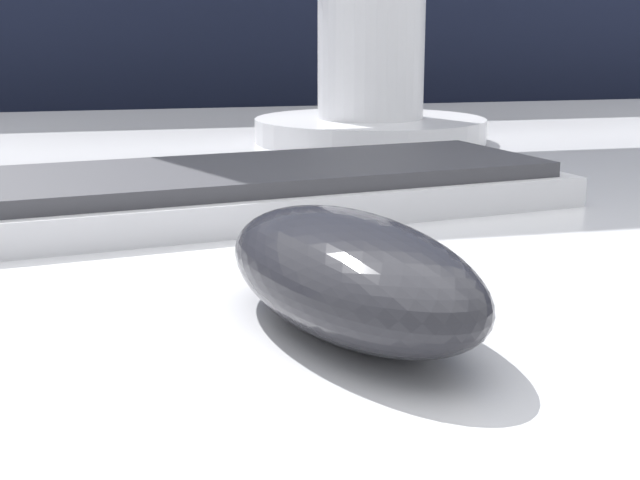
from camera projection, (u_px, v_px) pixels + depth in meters
The scene contains 3 objects.
partition_panel at pixel (195, 217), 1.23m from camera, with size 5.00×0.03×1.23m.
computer_mouse_near at pixel (349, 273), 0.28m from camera, with size 0.09×0.14×0.04m.
keyboard at pixel (179, 195), 0.45m from camera, with size 0.43×0.18×0.02m.
Camera 1 is at (-0.12, -0.51, 0.87)m, focal length 50.00 mm.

